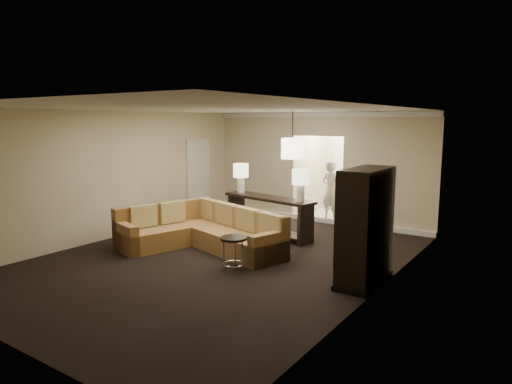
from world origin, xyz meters
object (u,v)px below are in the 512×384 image
Objects in this scene: coffee_table at (252,239)px; drink_table at (234,246)px; armoire at (365,229)px; sectional_sofa at (203,232)px; console_table at (269,213)px; person at (331,187)px.

drink_table is at bearing -67.80° from coffee_table.
coffee_table is 2.82m from armoire.
coffee_table is 0.55× the size of armoire.
armoire is at bearing 17.57° from drink_table.
console_table is (0.57, 1.60, 0.19)m from sectional_sofa.
sectional_sofa is 1.43× the size of console_table.
sectional_sofa is 3.36× the size of coffee_table.
drink_table is at bearing -13.01° from sectional_sofa.
sectional_sofa is 1.83× the size of armoire.
console_table is 3.37m from armoire.
sectional_sofa is at bearing -144.18° from coffee_table.
drink_table is at bearing 109.97° from person.
armoire is at bearing -14.29° from coffee_table.
person reaches higher than sectional_sofa.
armoire reaches higher than coffee_table.
person is at bearing 86.22° from coffee_table.
drink_table is (1.35, -0.76, 0.08)m from sectional_sofa.
armoire reaches higher than drink_table.
armoire reaches higher than sectional_sofa.
drink_table is (-2.10, -0.67, -0.46)m from armoire.
coffee_table is at bearing -66.91° from console_table.
sectional_sofa reaches higher than drink_table.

